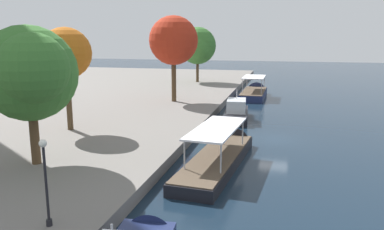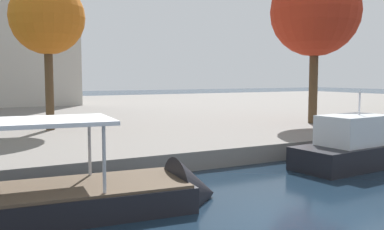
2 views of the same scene
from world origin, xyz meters
The scene contains 6 objects.
ground_plane centered at (0.00, 0.00, 0.00)m, with size 220.00×220.00×0.00m, color #142333.
dock_promenade centered at (0.00, 34.34, 0.42)m, with size 120.00×55.00×0.83m, color slate.
tour_boat_1 centered at (-7.42, 3.65, 0.28)m, with size 13.56×3.97×4.03m.
motor_yacht_2 centered at (7.88, 4.38, 0.62)m, with size 8.15×3.09×4.26m.
tree_0 centered at (12.82, 12.99, 8.50)m, with size 6.10×6.10×10.71m.
tree_3 centered at (-3.92, 17.98, 7.57)m, with size 4.42×4.42×8.96m.
Camera 2 is at (-8.55, -9.08, 4.08)m, focal length 39.93 mm.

